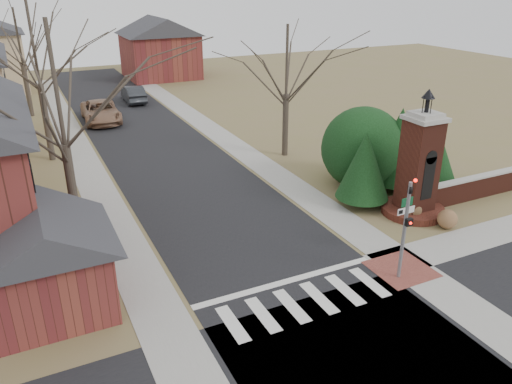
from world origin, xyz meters
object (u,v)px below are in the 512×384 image
traffic_signal_pole (406,221)px  brick_gate_monument (418,174)px  sign_post (405,215)px  distant_car (133,94)px  pickup_truck (101,112)px

traffic_signal_pole → brick_gate_monument: bearing=43.2°
traffic_signal_pole → brick_gate_monument: size_ratio=0.69×
sign_post → distant_car: sign_post is taller
sign_post → traffic_signal_pole: bearing=-132.4°
sign_post → distant_car: size_ratio=0.56×
brick_gate_monument → distant_car: 32.08m
brick_gate_monument → distant_car: brick_gate_monument is taller
traffic_signal_pole → distant_car: (-2.46, 35.66, -1.78)m
traffic_signal_pole → sign_post: traffic_signal_pole is taller
traffic_signal_pole → distant_car: bearing=93.9°
traffic_signal_pole → pickup_truck: bearing=102.5°
traffic_signal_pole → pickup_truck: 30.50m
sign_post → pickup_truck: sign_post is taller
pickup_truck → distant_car: (4.14, 5.93, -0.05)m
traffic_signal_pole → brick_gate_monument: (4.70, 4.42, -0.42)m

